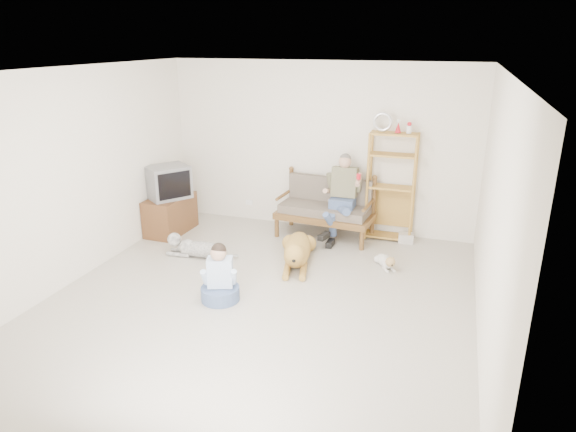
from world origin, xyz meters
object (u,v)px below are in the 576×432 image
(golden_retriever, at_px, (297,251))
(etagere, at_px, (391,186))
(loveseat, at_px, (326,206))
(tv_stand, at_px, (170,214))

(golden_retriever, bearing_deg, etagere, 38.28)
(etagere, distance_m, golden_retriever, 1.87)
(loveseat, bearing_deg, etagere, 14.85)
(loveseat, xyz_separation_m, tv_stand, (-2.44, -0.65, -0.19))
(loveseat, relative_size, golden_retriever, 1.04)
(etagere, height_order, tv_stand, etagere)
(loveseat, xyz_separation_m, golden_retriever, (-0.11, -1.19, -0.30))
(etagere, height_order, golden_retriever, etagere)
(etagere, relative_size, golden_retriever, 1.32)
(tv_stand, relative_size, golden_retriever, 0.61)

